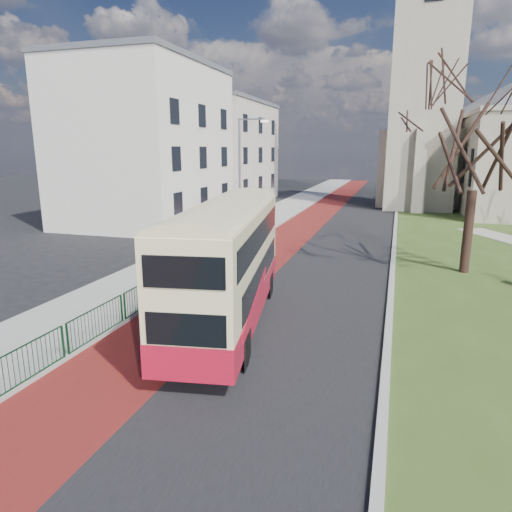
% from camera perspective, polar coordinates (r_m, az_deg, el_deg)
% --- Properties ---
extents(ground, '(160.00, 160.00, 0.00)m').
position_cam_1_polar(ground, '(15.04, -8.42, -10.78)').
color(ground, black).
rests_on(ground, ground).
extents(road_carriageway, '(9.00, 120.00, 0.01)m').
position_cam_1_polar(road_carriageway, '(33.21, 8.99, 2.55)').
color(road_carriageway, black).
rests_on(road_carriageway, ground).
extents(bus_lane, '(3.40, 120.00, 0.01)m').
position_cam_1_polar(bus_lane, '(33.69, 4.44, 2.82)').
color(bus_lane, '#591414').
rests_on(bus_lane, ground).
extents(pavement_west, '(4.00, 120.00, 0.12)m').
position_cam_1_polar(pavement_west, '(34.70, -1.70, 3.26)').
color(pavement_west, gray).
rests_on(pavement_west, ground).
extents(kerb_west, '(0.25, 120.00, 0.13)m').
position_cam_1_polar(kerb_west, '(34.12, 1.49, 3.09)').
color(kerb_west, '#999993').
rests_on(kerb_west, ground).
extents(kerb_east, '(0.25, 80.00, 0.13)m').
position_cam_1_polar(kerb_east, '(34.85, 16.98, 2.73)').
color(kerb_east, '#999993').
rests_on(kerb_east, ground).
extents(pedestrian_railing, '(0.07, 24.00, 1.12)m').
position_cam_1_polar(pedestrian_railing, '(19.46, -11.27, -3.52)').
color(pedestrian_railing, '#0C3719').
rests_on(pedestrian_railing, ground).
extents(gothic_church, '(16.38, 18.00, 40.00)m').
position_cam_1_polar(gothic_church, '(51.23, 25.94, 19.92)').
color(gothic_church, gray).
rests_on(gothic_church, ground).
extents(street_block_near, '(10.30, 14.30, 13.00)m').
position_cam_1_polar(street_block_near, '(39.77, -13.51, 13.52)').
color(street_block_near, silver).
rests_on(street_block_near, ground).
extents(street_block_far, '(10.30, 16.30, 11.50)m').
position_cam_1_polar(street_block_far, '(54.19, -4.67, 12.88)').
color(street_block_far, '#B4AA99').
rests_on(street_block_far, ground).
extents(streetlamp, '(2.13, 0.18, 8.00)m').
position_cam_1_polar(streetlamp, '(32.11, -1.80, 10.59)').
color(streetlamp, gray).
rests_on(streetlamp, pavement_west).
extents(bus, '(3.95, 10.38, 4.24)m').
position_cam_1_polar(bus, '(15.71, -3.58, -0.28)').
color(bus, '#AE1026').
rests_on(bus, ground).
extents(winter_tree_near, '(9.48, 9.48, 10.52)m').
position_cam_1_polar(winter_tree_near, '(24.54, 26.19, 14.85)').
color(winter_tree_near, black).
rests_on(winter_tree_near, grass_green).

